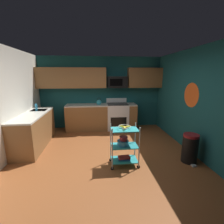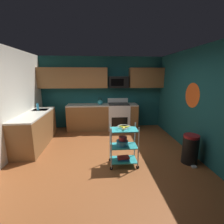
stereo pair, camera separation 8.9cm
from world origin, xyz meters
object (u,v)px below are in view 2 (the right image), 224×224
object	(u,v)px
mixing_bowl_small	(123,139)
dish_soap_bottle	(38,107)
oven_range	(118,116)
book_stack	(123,158)
mixing_bowl_large	(122,143)
trash_can	(190,149)
microwave	(118,82)
rolling_cart	(124,146)
fruit_bowl	(124,127)
kettle	(100,102)

from	to	relation	value
mixing_bowl_small	dish_soap_bottle	size ratio (longest dim) A/B	0.91
oven_range	book_stack	xyz separation A→B (m)	(-0.19, -2.50, -0.32)
mixing_bowl_large	book_stack	size ratio (longest dim) A/B	0.94
oven_range	trash_can	world-z (taller)	oven_range
microwave	rolling_cart	world-z (taller)	microwave
rolling_cart	mixing_bowl_small	world-z (taller)	rolling_cart
fruit_bowl	dish_soap_bottle	bearing A→B (deg)	144.67
oven_range	microwave	bearing A→B (deg)	90.26
book_stack	fruit_bowl	bearing A→B (deg)	0.00
fruit_bowl	trash_can	bearing A→B (deg)	-0.64
microwave	fruit_bowl	xyz separation A→B (m)	(-0.19, -2.61, -0.82)
microwave	dish_soap_bottle	distance (m)	2.78
trash_can	oven_range	bearing A→B (deg)	117.60
rolling_cart	trash_can	distance (m)	1.51
fruit_bowl	trash_can	xyz separation A→B (m)	(1.50, -0.02, -0.55)
oven_range	mixing_bowl_large	bearing A→B (deg)	-95.00
oven_range	microwave	world-z (taller)	microwave
microwave	rolling_cart	bearing A→B (deg)	-94.08
dish_soap_bottle	mixing_bowl_large	bearing A→B (deg)	-35.71
microwave	rolling_cart	size ratio (longest dim) A/B	0.77
fruit_bowl	kettle	world-z (taller)	kettle
microwave	mixing_bowl_large	xyz separation A→B (m)	(-0.22, -2.61, -1.18)
oven_range	book_stack	world-z (taller)	oven_range
mixing_bowl_large	kettle	xyz separation A→B (m)	(-0.45, 2.50, 0.48)
fruit_bowl	dish_soap_bottle	size ratio (longest dim) A/B	1.36
oven_range	dish_soap_bottle	distance (m)	2.72
kettle	dish_soap_bottle	size ratio (longest dim) A/B	1.32
microwave	dish_soap_bottle	bearing A→B (deg)	-159.39
oven_range	dish_soap_bottle	xyz separation A→B (m)	(-2.53, -0.85, 0.54)
fruit_bowl	mixing_bowl_small	size ratio (longest dim) A/B	1.49
fruit_bowl	dish_soap_bottle	world-z (taller)	dish_soap_bottle
book_stack	kettle	xyz separation A→B (m)	(-0.48, 2.50, 0.84)
rolling_cart	fruit_bowl	size ratio (longest dim) A/B	3.36
trash_can	kettle	bearing A→B (deg)	128.23
microwave	trash_can	size ratio (longest dim) A/B	1.06
mixing_bowl_small	trash_can	distance (m)	1.55
microwave	fruit_bowl	distance (m)	2.74
oven_range	dish_soap_bottle	bearing A→B (deg)	-161.50
dish_soap_bottle	trash_can	size ratio (longest dim) A/B	0.30
kettle	trash_can	distance (m)	3.27
dish_soap_bottle	trash_can	world-z (taller)	dish_soap_bottle
microwave	dish_soap_bottle	size ratio (longest dim) A/B	3.50
microwave	fruit_bowl	world-z (taller)	microwave
oven_range	microwave	size ratio (longest dim) A/B	1.57
fruit_bowl	book_stack	size ratio (longest dim) A/B	1.02
kettle	mixing_bowl_large	bearing A→B (deg)	-79.89
mixing_bowl_large	mixing_bowl_small	bearing A→B (deg)	23.82
rolling_cart	mixing_bowl_small	xyz separation A→B (m)	(-0.02, 0.01, 0.17)
mixing_bowl_large	kettle	size ratio (longest dim) A/B	0.95
microwave	fruit_bowl	size ratio (longest dim) A/B	2.57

